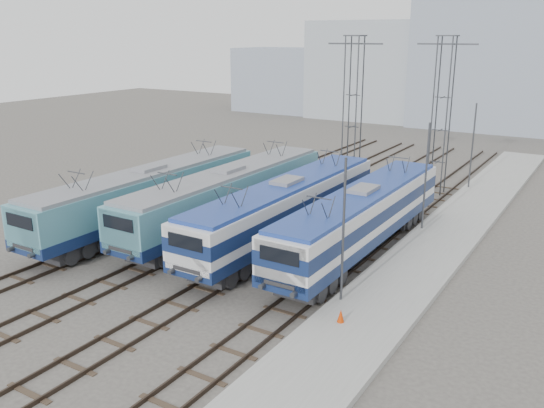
{
  "coord_description": "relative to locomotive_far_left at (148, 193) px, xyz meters",
  "views": [
    {
      "loc": [
        18.66,
        -20.35,
        12.09
      ],
      "look_at": [
        1.76,
        7.0,
        2.59
      ],
      "focal_mm": 38.0,
      "sensor_mm": 36.0,
      "label": 1
    }
  ],
  "objects": [
    {
      "name": "safety_cone",
      "position": [
        16.27,
        -5.64,
        -1.75
      ],
      "size": [
        0.3,
        0.3,
        0.59
      ],
      "primitive_type": "cone",
      "color": "#CA3404",
      "rests_on": "platform"
    },
    {
      "name": "locomotive_center_left",
      "position": [
        4.5,
        2.4,
        0.0
      ],
      "size": [
        2.98,
        18.86,
        3.55
      ],
      "color": "navy",
      "rests_on": "ground"
    },
    {
      "name": "catenary_tower_east",
      "position": [
        13.25,
        18.36,
        4.3
      ],
      "size": [
        4.5,
        1.2,
        12.0
      ],
      "color": "#3F4247",
      "rests_on": "ground"
    },
    {
      "name": "locomotive_far_left",
      "position": [
        0.0,
        0.0,
        0.0
      ],
      "size": [
        2.98,
        18.84,
        3.54
      ],
      "color": "navy",
      "rests_on": "ground"
    },
    {
      "name": "locomotive_far_right",
      "position": [
        13.5,
        2.82,
        -0.01
      ],
      "size": [
        2.88,
        18.23,
        3.43
      ],
      "color": "navy",
      "rests_on": "ground"
    },
    {
      "name": "building_far_west",
      "position": [
        -23.25,
        56.36,
        2.66
      ],
      "size": [
        14.0,
        10.0,
        10.0
      ],
      "primitive_type": "cube",
      "color": "#8E9AAC",
      "rests_on": "ground"
    },
    {
      "name": "locomotive_center_right",
      "position": [
        9.0,
        2.05,
        0.01
      ],
      "size": [
        2.92,
        18.47,
        3.47
      ],
      "color": "navy",
      "rests_on": "ground"
    },
    {
      "name": "mast_mid",
      "position": [
        15.35,
        8.36,
        1.16
      ],
      "size": [
        0.12,
        0.12,
        7.0
      ],
      "primitive_type": "cylinder",
      "color": "#3F4247",
      "rests_on": "ground"
    },
    {
      "name": "catenary_tower_west",
      "position": [
        6.75,
        16.36,
        4.3
      ],
      "size": [
        4.5,
        1.2,
        12.0
      ],
      "color": "#3F4247",
      "rests_on": "ground"
    },
    {
      "name": "building_west",
      "position": [
        -7.25,
        56.36,
        4.66
      ],
      "size": [
        18.0,
        12.0,
        14.0
      ],
      "primitive_type": "cube",
      "color": "#A2ACB5",
      "rests_on": "ground"
    },
    {
      "name": "ground",
      "position": [
        6.75,
        -5.64,
        -2.34
      ],
      "size": [
        160.0,
        160.0,
        0.0
      ],
      "primitive_type": "plane",
      "color": "#514C47"
    },
    {
      "name": "building_center",
      "position": [
        10.75,
        56.36,
        6.66
      ],
      "size": [
        22.0,
        14.0,
        18.0
      ],
      "primitive_type": "cube",
      "color": "#8E9AAC",
      "rests_on": "ground"
    },
    {
      "name": "platform",
      "position": [
        16.95,
        2.36,
        -2.19
      ],
      "size": [
        4.0,
        70.0,
        0.3
      ],
      "primitive_type": "cube",
      "color": "#9E9E99",
      "rests_on": "ground"
    },
    {
      "name": "mast_front",
      "position": [
        15.35,
        -3.64,
        1.16
      ],
      "size": [
        0.12,
        0.12,
        7.0
      ],
      "primitive_type": "cylinder",
      "color": "#3F4247",
      "rests_on": "ground"
    },
    {
      "name": "mast_rear",
      "position": [
        15.35,
        20.36,
        1.16
      ],
      "size": [
        0.12,
        0.12,
        7.0
      ],
      "primitive_type": "cylinder",
      "color": "#3F4247",
      "rests_on": "ground"
    }
  ]
}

